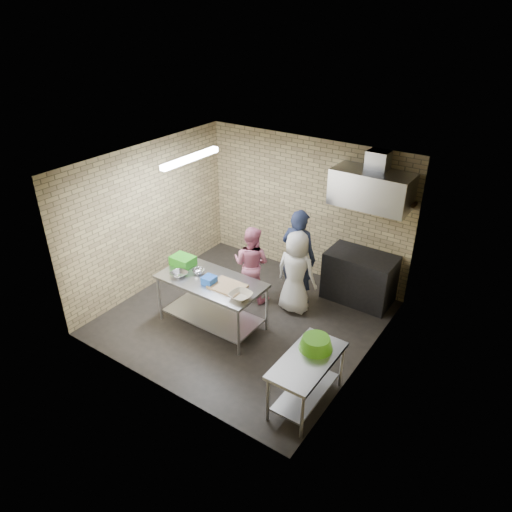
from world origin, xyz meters
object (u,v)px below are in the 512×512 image
Objects in this scene: green_crate at (183,261)px; bottle_green at (402,196)px; green_basin at (316,343)px; bottle_red at (378,190)px; prep_table at (212,302)px; man_navy at (298,257)px; blue_tub at (209,280)px; woman_pink at (251,264)px; side_counter at (306,381)px; woman_white at (296,272)px; stove at (359,277)px.

bottle_green is at bearing 38.03° from green_crate.
green_basin is 3.01m from bottle_red.
man_navy reaches higher than prep_table.
blue_tub is 1.29× the size of bottle_green.
bottle_green is 0.11× the size of woman_pink.
bottle_red reaches higher than side_counter.
bottle_green reaches higher than green_crate.
stove is at bearing -131.71° from woman_white.
green_crate is at bearing 163.65° from blue_tub.
side_counter is at bearing -82.38° from bottle_red.
blue_tub reaches higher than stove.
stove is 0.80× the size of woman_white.
bottle_green is (2.13, 2.34, 1.58)m from prep_table.
side_counter is at bearing -15.28° from green_crate.
green_basin is at bearing 124.82° from man_navy.
blue_tub is (-2.08, 0.55, 0.56)m from side_counter.
man_navy reaches higher than green_crate.
green_basin reaches higher than side_counter.
bottle_red reaches higher than woman_white.
bottle_red reaches higher than stove.
green_crate is at bearing 164.72° from side_counter.
side_counter is 6.20× the size of blue_tub.
blue_tub is at bearing -126.63° from stove.
blue_tub is (0.05, -0.10, 0.50)m from prep_table.
bottle_green is at bearing 47.60° from prep_table.
blue_tub is 2.09m from green_basin.
green_crate is 0.22× the size of man_navy.
green_crate is at bearing 42.30° from woman_pink.
prep_table is 1.50m from woman_white.
man_navy is at bearing 125.91° from green_basin.
bottle_red is (2.43, 2.22, 1.08)m from green_crate.
green_crate is (-2.38, -1.98, 0.50)m from stove.
blue_tub is at bearing 171.62° from green_basin.
stove is 6.20× the size of blue_tub.
blue_tub is at bearing -16.35° from green_crate.
woman_pink is at bearing 49.93° from green_crate.
green_crate reaches higher than prep_table.
prep_table is 1.16× the size of woman_white.
blue_tub is at bearing 165.11° from side_counter.
green_crate is at bearing -137.67° from bottle_red.
prep_table is 1.45× the size of side_counter.
blue_tub is 0.11× the size of man_navy.
bottle_green is at bearing 89.58° from green_basin.
prep_table is 0.98× the size of man_navy.
woman_white reaches higher than blue_tub.
woman_pink is at bearing -141.96° from bottle_red.
side_counter is 8.00× the size of bottle_green.
green_basin is at bearing -10.82° from prep_table.
man_navy is at bearing 122.89° from side_counter.
prep_table is 1.23× the size of woman_pink.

